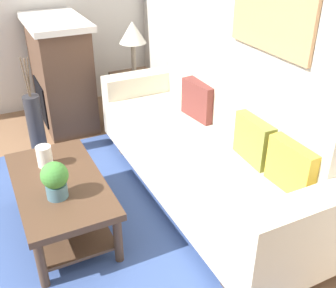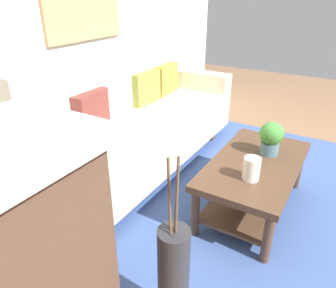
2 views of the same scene
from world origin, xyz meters
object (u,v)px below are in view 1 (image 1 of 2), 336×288
couch (209,149)px  floor_vase (36,127)px  throw_pillow_maroon (199,100)px  throw_pillow_mustard (293,167)px  tabletop_vase (44,156)px  throw_pillow_olive (255,140)px  potted_plant_tabletop (55,179)px  fireplace (61,73)px  side_table (135,99)px  table_lamp (133,35)px  coffee_table (61,195)px

couch → floor_vase: 1.69m
throw_pillow_maroon → throw_pillow_mustard: 1.18m
tabletop_vase → floor_vase: (-0.91, 0.07, -0.19)m
throw_pillow_olive → potted_plant_tabletop: (-0.30, -1.36, -0.11)m
throw_pillow_maroon → floor_vase: bearing=-123.6°
throw_pillow_olive → couch: bearing=-162.4°
fireplace → couch: bearing=21.2°
throw_pillow_olive → potted_plant_tabletop: 1.39m
potted_plant_tabletop → side_table: bearing=143.3°
throw_pillow_olive → side_table: 1.97m
potted_plant_tabletop → table_lamp: (-1.63, 1.21, 0.42)m
throw_pillow_olive → fireplace: (-2.27, -0.85, -0.09)m
table_lamp → throw_pillow_maroon: bearing=7.2°
throw_pillow_maroon → potted_plant_tabletop: bearing=-70.3°
side_table → table_lamp: size_ratio=0.98×
throw_pillow_mustard → potted_plant_tabletop: size_ratio=1.37×
coffee_table → side_table: size_ratio=1.96×
floor_vase → fireplace: bearing=146.5°
tabletop_vase → fireplace: (-1.54, 0.50, 0.08)m
throw_pillow_maroon → fireplace: 1.71m
coffee_table → potted_plant_tabletop: size_ratio=4.20×
throw_pillow_maroon → throw_pillow_mustard: bearing=0.0°
fireplace → floor_vase: (0.64, -0.42, -0.27)m
tabletop_vase → floor_vase: 0.93m
fireplace → side_table: bearing=64.1°
throw_pillow_mustard → side_table: (-2.32, -0.14, -0.40)m
side_table → table_lamp: (0.00, 0.00, 0.71)m
coffee_table → fireplace: (-1.80, 0.46, 0.27)m
couch → potted_plant_tabletop: bearing=-85.7°
potted_plant_tabletop → floor_vase: (-1.33, 0.08, -0.25)m
couch → throw_pillow_mustard: size_ratio=6.85×
throw_pillow_mustard → side_table: size_ratio=0.64×
throw_pillow_olive → table_lamp: 1.96m
couch → floor_vase: size_ratio=3.89×
couch → coffee_table: size_ratio=2.24×
side_table → floor_vase: 1.17m
coffee_table → tabletop_vase: (-0.25, -0.04, 0.20)m
coffee_table → side_table: (-1.45, 1.17, -0.03)m
couch → floor_vase: couch is taller
couch → throw_pillow_mustard: 0.83m
table_lamp → floor_vase: 1.35m
floor_vase → potted_plant_tabletop: bearing=-3.6°
side_table → fireplace: size_ratio=0.48×
table_lamp → coffee_table: bearing=-38.8°
couch → fireplace: size_ratio=2.12×
table_lamp → fireplace: (-0.34, -0.71, -0.41)m
tabletop_vase → table_lamp: bearing=134.9°
throw_pillow_olive → side_table: (-1.92, -0.14, -0.40)m
couch → table_lamp: bearing=-179.3°
couch → coffee_table: 1.20m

